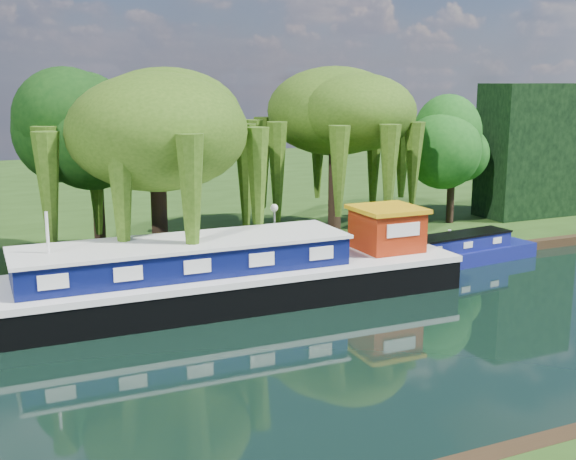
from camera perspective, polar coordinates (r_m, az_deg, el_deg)
name	(u,v)px	position (r m, az deg, el deg)	size (l,w,h in m)	color
ground	(384,340)	(25.09, 7.59, -8.58)	(120.00, 120.00, 0.00)	black
far_bank	(145,193)	(55.94, -11.23, 2.91)	(120.00, 52.00, 0.45)	#203B10
dutch_barge	(218,277)	(28.63, -5.57, -3.69)	(20.51, 4.85, 4.32)	black
narrowboat	(442,255)	(34.80, 12.08, -1.95)	(11.03, 2.94, 1.59)	navy
willow_left	(156,133)	(31.62, -10.36, 7.54)	(6.88, 6.88, 8.25)	black
willow_right	(336,125)	(38.67, 3.78, 8.30)	(6.62, 6.62, 8.06)	black
tree_far_mid	(95,137)	(35.62, -15.02, 7.07)	(4.91, 4.91, 8.03)	black
tree_far_right	(453,148)	(42.79, 12.89, 6.36)	(3.88, 3.88, 6.35)	black
conifer_hedge	(530,150)	(46.53, 18.55, 5.99)	(6.00, 3.00, 8.00)	black
lamppost	(274,216)	(33.65, -1.09, 1.07)	(0.36, 0.36, 2.56)	silver
mooring_posts	(273,259)	(31.70, -1.22, -2.32)	(19.16, 0.16, 1.00)	silver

